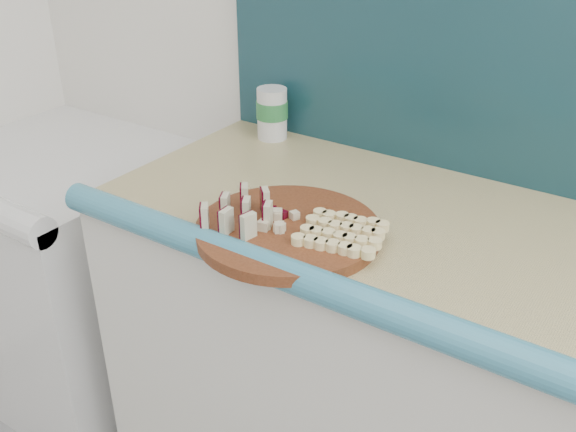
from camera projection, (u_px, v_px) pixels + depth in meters
The scene contains 6 objects.
porcelain_fixture at pixel (81, 269), 2.05m from camera, with size 0.70×0.72×0.84m.
cutting_board at pixel (288, 230), 1.22m from camera, with size 0.35×0.35×0.02m, color #4E2310.
apple_wedges at pixel (241, 211), 1.21m from camera, with size 0.11×0.15×0.05m.
apple_chunks at pixel (277, 219), 1.22m from camera, with size 0.06×0.06×0.02m.
banana_slices at pixel (342, 233), 1.17m from camera, with size 0.17×0.15×0.02m.
canister at pixel (272, 112), 1.64m from camera, with size 0.08×0.08×0.13m.
Camera 1 is at (0.06, 0.43, 1.52)m, focal length 40.00 mm.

